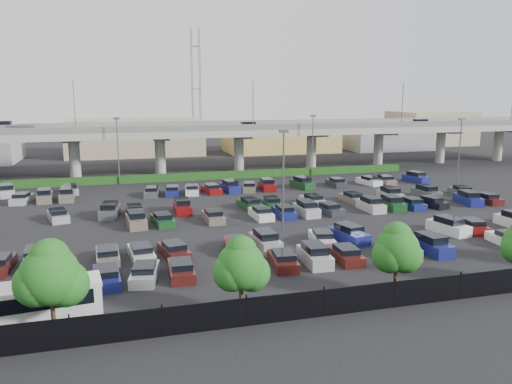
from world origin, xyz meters
TOP-DOWN VIEW (x-y plane):
  - ground at (0.00, 0.00)m, footprint 280.00×280.00m
  - overpass at (-0.25, 31.99)m, footprint 150.00×13.00m
  - hedge at (0.00, 25.00)m, footprint 66.00×1.60m
  - fence at (-0.05, -28.00)m, footprint 70.00×0.10m
  - tree_row at (0.70, -26.53)m, footprint 65.07×3.66m
  - shuttle_bus at (-21.02, -23.64)m, footprint 7.42×3.27m
  - parked_cars at (0.23, -3.40)m, footprint 63.25×41.70m
  - light_poles at (-4.13, 2.00)m, footprint 66.90×48.38m
  - distant_buildings at (12.38, 61.81)m, footprint 138.00×24.00m
  - comm_tower at (4.00, 74.00)m, footprint 2.40×2.40m

SIDE VIEW (x-z plane):
  - ground at x=0.00m, z-range 0.00..0.00m
  - hedge at x=0.00m, z-range 0.00..1.10m
  - parked_cars at x=0.23m, z-range -0.21..1.46m
  - fence at x=-0.05m, z-range -0.10..1.90m
  - shuttle_bus at x=-21.02m, z-range 0.10..2.41m
  - tree_row at x=0.70m, z-range 0.55..6.49m
  - distant_buildings at x=12.38m, z-range -0.76..8.24m
  - light_poles at x=-4.13m, z-range 1.09..11.39m
  - overpass at x=-0.25m, z-range -0.93..14.87m
  - comm_tower at x=4.00m, z-range 0.61..30.61m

